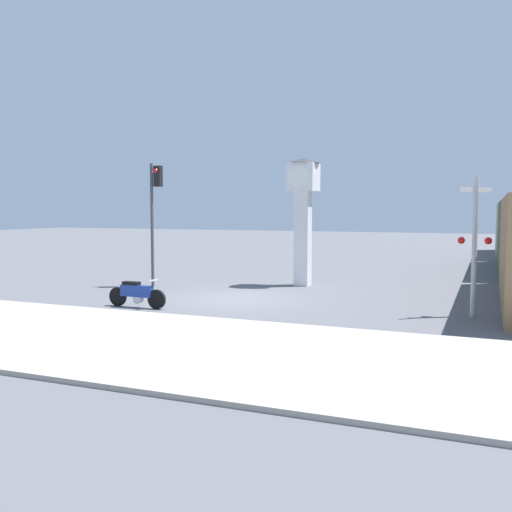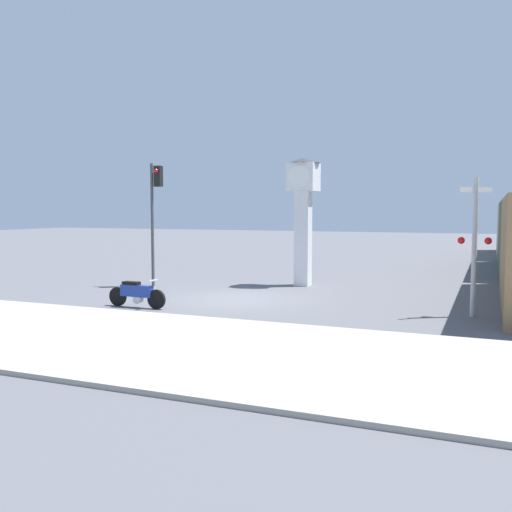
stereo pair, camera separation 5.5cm
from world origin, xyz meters
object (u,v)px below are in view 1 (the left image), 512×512
object	(u,v)px
motorcycle	(137,294)
clock_tower	(303,202)
railroad_crossing_signal	(475,241)
traffic_light	(155,203)

from	to	relation	value
motorcycle	clock_tower	size ratio (longest dim) A/B	0.40
railroad_crossing_signal	clock_tower	bearing A→B (deg)	145.04
motorcycle	clock_tower	xyz separation A→B (m)	(3.14, 6.81, 2.88)
traffic_light	railroad_crossing_signal	world-z (taller)	traffic_light
clock_tower	railroad_crossing_signal	xyz separation A→B (m)	(6.43, -4.49, -1.19)
motorcycle	traffic_light	world-z (taller)	traffic_light
traffic_light	railroad_crossing_signal	xyz separation A→B (m)	(11.70, -2.13, -1.14)
clock_tower	traffic_light	xyz separation A→B (m)	(-5.27, -2.37, -0.05)
traffic_light	railroad_crossing_signal	size ratio (longest dim) A/B	1.23
clock_tower	railroad_crossing_signal	bearing A→B (deg)	-34.96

